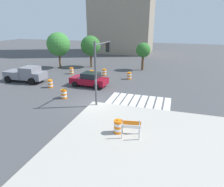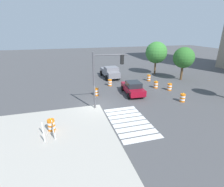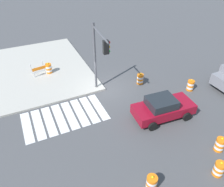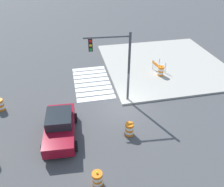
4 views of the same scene
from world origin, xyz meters
The scene contains 12 objects.
ground_plane centered at (0.00, 0.00, 0.00)m, with size 120.00×120.00×0.00m, color #474749.
sidewalk_corner centered at (6.00, -6.00, 0.07)m, with size 12.00×12.00×0.15m, color #ADA89E.
crosswalk_stripes centered at (4.00, 1.80, 0.01)m, with size 5.85×3.20×0.02m.
sports_car centered at (-2.34, 4.71, 0.81)m, with size 4.42×2.37×1.63m.
traffic_barrel_near_corner centered at (-3.15, 0.29, 0.45)m, with size 0.56×0.56×1.02m.
traffic_barrel_median_near centered at (-6.44, 2.92, 0.45)m, with size 0.56×0.56×1.02m.
traffic_barrel_median_far centered at (-3.71, 8.67, 0.45)m, with size 0.56×0.56×1.02m.
traffic_barrel_far_curb centered at (1.40, 9.09, 0.45)m, with size 0.56×0.56×1.02m.
traffic_barrel_lane_center centered at (-2.35, 9.91, 0.45)m, with size 0.56×0.56×1.02m.
traffic_barrel_on_sidewalk centered at (3.72, -4.63, 0.60)m, with size 0.56×0.56×1.02m.
construction_barricade centered at (4.57, -4.59, 0.72)m, with size 1.34×0.96×1.00m.
traffic_light_pole centered at (0.68, 0.54, 3.91)m, with size 0.50×3.28×5.50m.
Camera 3 is at (5.94, 14.10, 10.77)m, focal length 35.64 mm.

